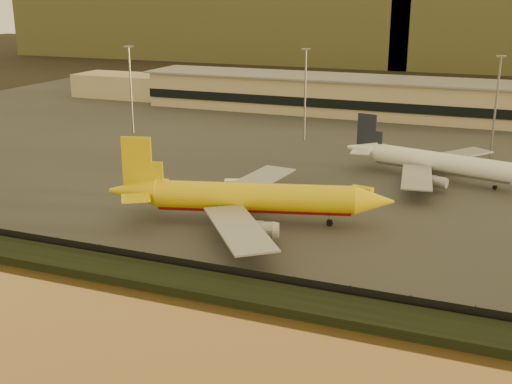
# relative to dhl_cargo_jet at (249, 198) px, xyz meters

# --- Properties ---
(ground) EXTENTS (900.00, 900.00, 0.00)m
(ground) POSITION_rel_dhl_cargo_jet_xyz_m (-1.54, -10.71, -4.80)
(ground) COLOR black
(ground) RESTS_ON ground
(embankment) EXTENTS (320.00, 7.00, 1.40)m
(embankment) POSITION_rel_dhl_cargo_jet_xyz_m (-1.54, -27.71, -4.10)
(embankment) COLOR black
(embankment) RESTS_ON ground
(tarmac) EXTENTS (320.00, 220.00, 0.20)m
(tarmac) POSITION_rel_dhl_cargo_jet_xyz_m (-1.54, 84.29, -4.70)
(tarmac) COLOR #2D2D2D
(tarmac) RESTS_ON ground
(perimeter_fence) EXTENTS (300.00, 0.05, 2.20)m
(perimeter_fence) POSITION_rel_dhl_cargo_jet_xyz_m (-1.54, -23.71, -3.50)
(perimeter_fence) COLOR black
(perimeter_fence) RESTS_ON tarmac
(terminal_building) EXTENTS (202.00, 25.00, 12.60)m
(terminal_building) POSITION_rel_dhl_cargo_jet_xyz_m (-16.06, 114.84, 1.45)
(terminal_building) COLOR tan
(terminal_building) RESTS_ON tarmac
(apron_light_masts) EXTENTS (152.20, 12.20, 25.40)m
(apron_light_masts) POSITION_rel_dhl_cargo_jet_xyz_m (13.46, 64.29, 10.90)
(apron_light_masts) COLOR slate
(apron_light_masts) RESTS_ON tarmac
(distant_hills) EXTENTS (470.00, 160.00, 70.00)m
(distant_hills) POSITION_rel_dhl_cargo_jet_xyz_m (-22.28, 329.29, 26.59)
(distant_hills) COLOR brown
(distant_hills) RESTS_ON ground
(dhl_cargo_jet) EXTENTS (50.83, 48.67, 15.40)m
(dhl_cargo_jet) POSITION_rel_dhl_cargo_jet_xyz_m (0.00, 0.00, 0.00)
(dhl_cargo_jet) COLOR #DFBF0B
(dhl_cargo_jet) RESTS_ON tarmac
(white_narrowbody_jet) EXTENTS (44.64, 42.73, 12.97)m
(white_narrowbody_jet) POSITION_rel_dhl_cargo_jet_xyz_m (28.35, 41.36, -0.73)
(white_narrowbody_jet) COLOR white
(white_narrowbody_jet) RESTS_ON tarmac
(gse_vehicle_yellow) EXTENTS (4.77, 2.78, 2.02)m
(gse_vehicle_yellow) POSITION_rel_dhl_cargo_jet_xyz_m (15.46, 22.96, -3.59)
(gse_vehicle_yellow) COLOR #DFBF0B
(gse_vehicle_yellow) RESTS_ON tarmac
(gse_vehicle_white) EXTENTS (4.55, 3.30, 1.87)m
(gse_vehicle_white) POSITION_rel_dhl_cargo_jet_xyz_m (-11.07, 18.69, -3.67)
(gse_vehicle_white) COLOR white
(gse_vehicle_white) RESTS_ON tarmac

